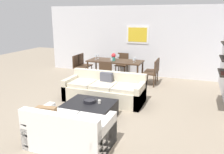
{
  "coord_description": "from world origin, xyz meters",
  "views": [
    {
      "loc": [
        2.18,
        -5.33,
        2.34
      ],
      "look_at": [
        0.13,
        0.2,
        0.75
      ],
      "focal_mm": 36.98,
      "sensor_mm": 36.0,
      "label": 1
    }
  ],
  "objects_px": {
    "loveseat_white": "(69,131)",
    "wine_glass_foot": "(112,60)",
    "coffee_table": "(89,111)",
    "dining_chair_left_near": "(79,65)",
    "dining_chair_foot": "(107,72)",
    "dining_chair_right_far": "(154,69)",
    "dining_chair_head": "(122,63)",
    "candle_jar": "(99,102)",
    "sofa_beige": "(105,91)",
    "decorative_bowl": "(90,101)",
    "dining_table": "(115,62)",
    "wine_glass_left_far": "(98,56)",
    "dining_chair_left_far": "(83,63)",
    "centerpiece_vase": "(114,57)",
    "dining_chair_right_near": "(152,71)",
    "wine_glass_left_near": "(96,56)",
    "wine_glass_head": "(118,56)",
    "wine_glass_right_far": "(135,59)"
  },
  "relations": [
    {
      "from": "loveseat_white",
      "to": "dining_chair_left_near",
      "type": "bearing_deg",
      "value": 116.23
    },
    {
      "from": "wine_glass_left_near",
      "to": "centerpiece_vase",
      "type": "height_order",
      "value": "centerpiece_vase"
    },
    {
      "from": "candle_jar",
      "to": "dining_table",
      "type": "relative_size",
      "value": 0.04
    },
    {
      "from": "dining_chair_left_far",
      "to": "wine_glass_foot",
      "type": "distance_m",
      "value": 1.54
    },
    {
      "from": "dining_chair_right_far",
      "to": "dining_chair_head",
      "type": "height_order",
      "value": "same"
    },
    {
      "from": "wine_glass_foot",
      "to": "centerpiece_vase",
      "type": "distance_m",
      "value": 0.34
    },
    {
      "from": "dining_chair_left_near",
      "to": "wine_glass_right_far",
      "type": "xyz_separation_m",
      "value": [
        2.12,
        0.3,
        0.34
      ]
    },
    {
      "from": "dining_chair_foot",
      "to": "dining_chair_right_far",
      "type": "distance_m",
      "value": 1.73
    },
    {
      "from": "coffee_table",
      "to": "dining_chair_right_far",
      "type": "bearing_deg",
      "value": 75.94
    },
    {
      "from": "dining_chair_left_near",
      "to": "centerpiece_vase",
      "type": "xyz_separation_m",
      "value": [
        1.35,
        0.16,
        0.39
      ]
    },
    {
      "from": "wine_glass_right_far",
      "to": "wine_glass_left_far",
      "type": "height_order",
      "value": "wine_glass_left_far"
    },
    {
      "from": "dining_chair_left_near",
      "to": "dining_chair_right_far",
      "type": "bearing_deg",
      "value": 7.85
    },
    {
      "from": "decorative_bowl",
      "to": "candle_jar",
      "type": "bearing_deg",
      "value": 8.52
    },
    {
      "from": "dining_chair_right_far",
      "to": "wine_glass_left_far",
      "type": "distance_m",
      "value": 2.15
    },
    {
      "from": "loveseat_white",
      "to": "wine_glass_foot",
      "type": "height_order",
      "value": "wine_glass_foot"
    },
    {
      "from": "coffee_table",
      "to": "candle_jar",
      "type": "relative_size",
      "value": 13.78
    },
    {
      "from": "dining_chair_foot",
      "to": "dining_chair_head",
      "type": "distance_m",
      "value": 1.67
    },
    {
      "from": "candle_jar",
      "to": "dining_chair_head",
      "type": "relative_size",
      "value": 0.09
    },
    {
      "from": "dining_chair_head",
      "to": "dining_chair_right_near",
      "type": "xyz_separation_m",
      "value": [
        1.4,
        -1.03,
        0.0
      ]
    },
    {
      "from": "candle_jar",
      "to": "dining_chair_left_far",
      "type": "bearing_deg",
      "value": 122.47
    },
    {
      "from": "dining_chair_left_far",
      "to": "wine_glass_head",
      "type": "xyz_separation_m",
      "value": [
        1.4,
        0.18,
        0.36
      ]
    },
    {
      "from": "wine_glass_foot",
      "to": "dining_chair_left_near",
      "type": "bearing_deg",
      "value": 172.85
    },
    {
      "from": "wine_glass_left_far",
      "to": "candle_jar",
      "type": "bearing_deg",
      "value": -65.88
    },
    {
      "from": "wine_glass_left_far",
      "to": "wine_glass_left_near",
      "type": "bearing_deg",
      "value": -90.0
    },
    {
      "from": "dining_table",
      "to": "wine_glass_left_far",
      "type": "relative_size",
      "value": 12.22
    },
    {
      "from": "centerpiece_vase",
      "to": "wine_glass_left_near",
      "type": "bearing_deg",
      "value": -174.14
    },
    {
      "from": "sofa_beige",
      "to": "centerpiece_vase",
      "type": "xyz_separation_m",
      "value": [
        -0.47,
        2.03,
        0.6
      ]
    },
    {
      "from": "loveseat_white",
      "to": "wine_glass_head",
      "type": "height_order",
      "value": "wine_glass_head"
    },
    {
      "from": "centerpiece_vase",
      "to": "coffee_table",
      "type": "bearing_deg",
      "value": -79.78
    },
    {
      "from": "sofa_beige",
      "to": "centerpiece_vase",
      "type": "height_order",
      "value": "centerpiece_vase"
    },
    {
      "from": "decorative_bowl",
      "to": "wine_glass_foot",
      "type": "relative_size",
      "value": 2.03
    },
    {
      "from": "decorative_bowl",
      "to": "wine_glass_left_near",
      "type": "bearing_deg",
      "value": 111.72
    },
    {
      "from": "loveseat_white",
      "to": "dining_chair_foot",
      "type": "xyz_separation_m",
      "value": [
        -0.7,
        3.62,
        0.21
      ]
    },
    {
      "from": "loveseat_white",
      "to": "wine_glass_right_far",
      "type": "height_order",
      "value": "wine_glass_right_far"
    },
    {
      "from": "dining_chair_right_near",
      "to": "dining_table",
      "type": "bearing_deg",
      "value": 172.15
    },
    {
      "from": "coffee_table",
      "to": "decorative_bowl",
      "type": "xyz_separation_m",
      "value": [
        -0.01,
        0.04,
        0.23
      ]
    },
    {
      "from": "dining_chair_right_near",
      "to": "wine_glass_right_far",
      "type": "relative_size",
      "value": 6.3
    },
    {
      "from": "wine_glass_left_near",
      "to": "dining_chair_foot",
      "type": "bearing_deg",
      "value": -45.31
    },
    {
      "from": "dining_chair_foot",
      "to": "wine_glass_left_far",
      "type": "bearing_deg",
      "value": 127.47
    },
    {
      "from": "dining_chair_head",
      "to": "wine_glass_left_far",
      "type": "relative_size",
      "value": 5.42
    },
    {
      "from": "dining_table",
      "to": "dining_chair_left_far",
      "type": "xyz_separation_m",
      "value": [
        -1.4,
        0.19,
        -0.18
      ]
    },
    {
      "from": "dining_chair_foot",
      "to": "dining_chair_right_far",
      "type": "bearing_deg",
      "value": 36.32
    },
    {
      "from": "dining_chair_right_near",
      "to": "wine_glass_foot",
      "type": "xyz_separation_m",
      "value": [
        -1.4,
        -0.18,
        0.34
      ]
    },
    {
      "from": "coffee_table",
      "to": "dining_chair_left_near",
      "type": "height_order",
      "value": "dining_chair_left_near"
    },
    {
      "from": "coffee_table",
      "to": "wine_glass_head",
      "type": "bearing_deg",
      "value": 98.32
    },
    {
      "from": "sofa_beige",
      "to": "dining_chair_left_near",
      "type": "xyz_separation_m",
      "value": [
        -1.82,
        1.87,
        0.21
      ]
    },
    {
      "from": "dining_table",
      "to": "wine_glass_left_far",
      "type": "xyz_separation_m",
      "value": [
        -0.72,
        0.11,
        0.19
      ]
    },
    {
      "from": "dining_chair_head",
      "to": "sofa_beige",
      "type": "bearing_deg",
      "value": -81.69
    },
    {
      "from": "wine_glass_foot",
      "to": "wine_glass_right_far",
      "type": "height_order",
      "value": "wine_glass_foot"
    },
    {
      "from": "decorative_bowl",
      "to": "dining_chair_foot",
      "type": "xyz_separation_m",
      "value": [
        -0.52,
        2.39,
        0.08
      ]
    }
  ]
}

